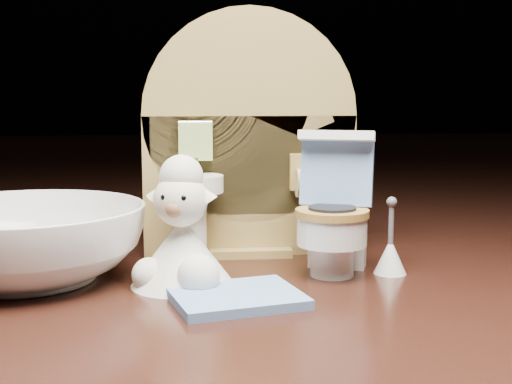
# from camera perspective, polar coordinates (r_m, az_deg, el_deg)

# --- Properties ---
(backdrop_panel) EXTENTS (0.13, 0.05, 0.15)m
(backdrop_panel) POSITION_cam_1_polar(r_m,az_deg,el_deg) (0.44, -0.64, 3.54)
(backdrop_panel) COLOR #9D8143
(backdrop_panel) RESTS_ON ground
(toy_toilet) EXTENTS (0.05, 0.06, 0.08)m
(toy_toilet) POSITION_cam_1_polar(r_m,az_deg,el_deg) (0.40, 6.32, -2.34)
(toy_toilet) COLOR white
(toy_toilet) RESTS_ON ground
(bath_mat) EXTENTS (0.07, 0.06, 0.00)m
(bath_mat) POSITION_cam_1_polar(r_m,az_deg,el_deg) (0.35, -1.59, -8.41)
(bath_mat) COLOR #6890C5
(bath_mat) RESTS_ON ground
(toilet_brush) EXTENTS (0.02, 0.02, 0.04)m
(toilet_brush) POSITION_cam_1_polar(r_m,az_deg,el_deg) (0.40, 10.70, -4.86)
(toilet_brush) COLOR white
(toilet_brush) RESTS_ON ground
(plush_lamb) EXTENTS (0.05, 0.06, 0.07)m
(plush_lamb) POSITION_cam_1_polar(r_m,az_deg,el_deg) (0.37, -5.96, -3.85)
(plush_lamb) COLOR silver
(plush_lamb) RESTS_ON ground
(ceramic_bowl) EXTENTS (0.15, 0.15, 0.04)m
(ceramic_bowl) POSITION_cam_1_polar(r_m,az_deg,el_deg) (0.40, -18.00, -3.93)
(ceramic_bowl) COLOR white
(ceramic_bowl) RESTS_ON ground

